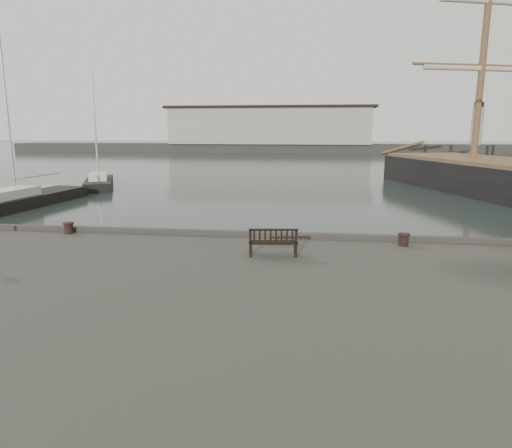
{
  "coord_description": "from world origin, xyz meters",
  "views": [
    {
      "loc": [
        2.75,
        -15.97,
        5.35
      ],
      "look_at": [
        0.77,
        -0.5,
        2.1
      ],
      "focal_mm": 32.0,
      "sensor_mm": 36.0,
      "label": 1
    }
  ],
  "objects": [
    {
      "name": "yacht_c",
      "position": [
        -17.57,
        13.39,
        0.24
      ],
      "size": [
        3.88,
        11.64,
        15.1
      ],
      "rotation": [
        0.0,
        0.0,
        -0.1
      ],
      "color": "black",
      "rests_on": "ground"
    },
    {
      "name": "breakwater",
      "position": [
        -4.56,
        92.0,
        4.3
      ],
      "size": [
        140.0,
        9.5,
        12.2
      ],
      "color": "#383530",
      "rests_on": "ground"
    },
    {
      "name": "bollard_right",
      "position": [
        5.74,
        -0.81,
        1.77
      ],
      "size": [
        0.51,
        0.51,
        0.41
      ],
      "primitive_type": "cylinder",
      "rotation": [
        0.0,
        0.0,
        -0.38
      ],
      "color": "black",
      "rests_on": "quay"
    },
    {
      "name": "bollard_left",
      "position": [
        -6.23,
        -0.5,
        1.76
      ],
      "size": [
        0.4,
        0.4,
        0.41
      ],
      "primitive_type": "cylinder",
      "rotation": [
        0.0,
        0.0,
        -0.03
      ],
      "color": "black",
      "rests_on": "quay"
    },
    {
      "name": "ground",
      "position": [
        0.0,
        0.0,
        0.0
      ],
      "size": [
        400.0,
        400.0,
        0.0
      ],
      "primitive_type": "plane",
      "color": "black",
      "rests_on": "ground"
    },
    {
      "name": "bench",
      "position": [
        1.56,
        -2.55,
        1.83
      ],
      "size": [
        1.52,
        0.66,
        0.85
      ],
      "rotation": [
        0.0,
        0.0,
        0.11
      ],
      "color": "black",
      "rests_on": "quay"
    },
    {
      "name": "yacht_d",
      "position": [
        -17.21,
        24.32,
        0.23
      ],
      "size": [
        5.56,
        8.86,
        11.02
      ],
      "rotation": [
        0.0,
        0.0,
        0.41
      ],
      "color": "black",
      "rests_on": "ground"
    }
  ]
}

